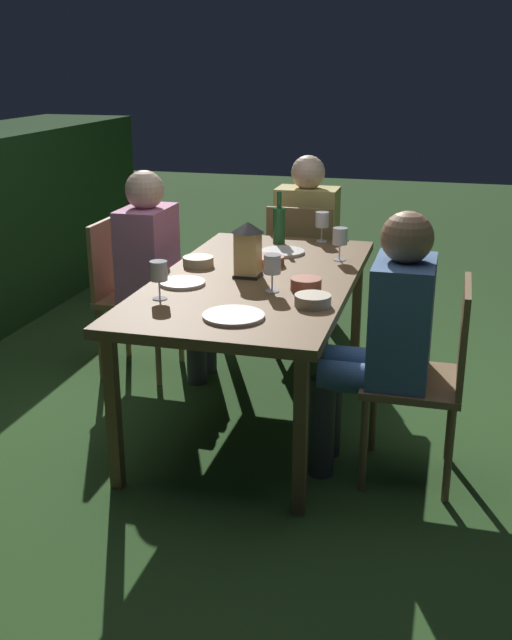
{
  "coord_description": "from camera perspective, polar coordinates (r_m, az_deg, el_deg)",
  "views": [
    {
      "loc": [
        -3.38,
        -0.89,
        1.72
      ],
      "look_at": [
        0.0,
        0.0,
        0.51
      ],
      "focal_mm": 42.76,
      "sensor_mm": 36.0,
      "label": 1
    }
  ],
  "objects": [
    {
      "name": "ground_plane",
      "position": [
        3.89,
        0.0,
        -7.06
      ],
      "size": [
        16.0,
        16.0,
        0.0
      ],
      "primitive_type": "plane",
      "color": "#2D5123"
    },
    {
      "name": "dining_table",
      "position": [
        3.65,
        0.0,
        2.43
      ],
      "size": [
        1.76,
        0.92,
        0.72
      ],
      "color": "brown",
      "rests_on": "ground"
    },
    {
      "name": "chair_side_right_b",
      "position": [
        4.34,
        -9.59,
        2.33
      ],
      "size": [
        0.42,
        0.4,
        0.87
      ],
      "color": "brown",
      "rests_on": "ground"
    },
    {
      "name": "person_in_pink",
      "position": [
        4.22,
        -7.27,
        4.13
      ],
      "size": [
        0.38,
        0.47,
        1.15
      ],
      "color": "#C675A3",
      "rests_on": "ground"
    },
    {
      "name": "chair_head_far",
      "position": [
        4.76,
        3.47,
        4.07
      ],
      "size": [
        0.4,
        0.42,
        0.87
      ],
      "color": "brown",
      "rests_on": "ground"
    },
    {
      "name": "person_in_mustard",
      "position": [
        4.91,
        3.96,
        6.35
      ],
      "size": [
        0.48,
        0.38,
        1.15
      ],
      "color": "tan",
      "rests_on": "ground"
    },
    {
      "name": "chair_side_left_a",
      "position": [
        3.23,
        12.95,
        -3.82
      ],
      "size": [
        0.42,
        0.4,
        0.87
      ],
      "color": "brown",
      "rests_on": "ground"
    },
    {
      "name": "person_in_blue",
      "position": [
        3.18,
        9.64,
        -1.0
      ],
      "size": [
        0.38,
        0.47,
        1.15
      ],
      "color": "#426699",
      "rests_on": "ground"
    },
    {
      "name": "lantern_centerpiece",
      "position": [
        3.61,
        -0.61,
        5.54
      ],
      "size": [
        0.15,
        0.15,
        0.27
      ],
      "color": "black",
      "rests_on": "dining_table"
    },
    {
      "name": "green_bottle_on_table",
      "position": [
        4.29,
        1.74,
        7.18
      ],
      "size": [
        0.07,
        0.07,
        0.29
      ],
      "color": "#1E5B2D",
      "rests_on": "dining_table"
    },
    {
      "name": "wine_glass_a",
      "position": [
        3.29,
        -7.29,
        3.52
      ],
      "size": [
        0.08,
        0.08,
        0.17
      ],
      "color": "silver",
      "rests_on": "dining_table"
    },
    {
      "name": "wine_glass_b",
      "position": [
        3.94,
        6.31,
        6.13
      ],
      "size": [
        0.08,
        0.08,
        0.17
      ],
      "color": "silver",
      "rests_on": "dining_table"
    },
    {
      "name": "wine_glass_c",
      "position": [
        3.38,
        1.23,
        4.05
      ],
      "size": [
        0.08,
        0.08,
        0.17
      ],
      "color": "silver",
      "rests_on": "dining_table"
    },
    {
      "name": "wine_glass_d",
      "position": [
        4.34,
        4.97,
        7.38
      ],
      "size": [
        0.08,
        0.08,
        0.17
      ],
      "color": "silver",
      "rests_on": "dining_table"
    },
    {
      "name": "plate_a",
      "position": [
        3.06,
        -1.69,
        0.31
      ],
      "size": [
        0.25,
        0.25,
        0.01
      ],
      "primitive_type": "cylinder",
      "color": "white",
      "rests_on": "dining_table"
    },
    {
      "name": "plate_b",
      "position": [
        3.53,
        -5.53,
        2.79
      ],
      "size": [
        0.21,
        0.21,
        0.01
      ],
      "primitive_type": "cylinder",
      "color": "white",
      "rests_on": "dining_table"
    },
    {
      "name": "plate_c",
      "position": [
        4.09,
        2.02,
        5.13
      ],
      "size": [
        0.23,
        0.23,
        0.01
      ],
      "primitive_type": "cylinder",
      "color": "silver",
      "rests_on": "dining_table"
    },
    {
      "name": "bowl_olives",
      "position": [
        3.84,
        -4.35,
        4.43
      ],
      "size": [
        0.15,
        0.15,
        0.05
      ],
      "color": "#BCAD8E",
      "rests_on": "dining_table"
    },
    {
      "name": "bowl_bread",
      "position": [
        3.42,
        3.76,
        2.72
      ],
      "size": [
        0.14,
        0.14,
        0.06
      ],
      "color": "#9E5138",
      "rests_on": "dining_table"
    },
    {
      "name": "bowl_salad",
      "position": [
        3.21,
        4.27,
        1.51
      ],
      "size": [
        0.16,
        0.16,
        0.05
      ],
      "color": "#BCAD8E",
      "rests_on": "dining_table"
    },
    {
      "name": "bowl_dip",
      "position": [
        3.85,
        0.89,
        4.51
      ],
      "size": [
        0.17,
        0.17,
        0.04
      ],
      "color": "#9E5138",
      "rests_on": "dining_table"
    }
  ]
}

